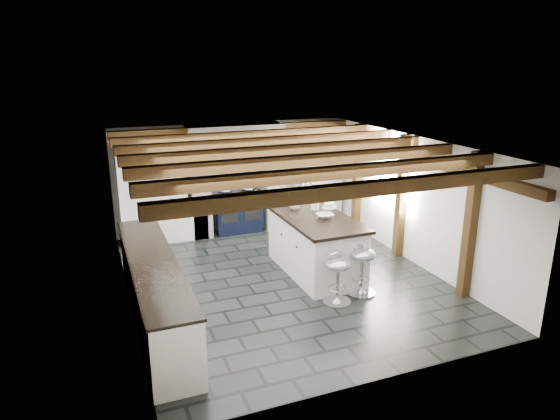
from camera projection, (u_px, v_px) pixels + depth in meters
name	position (u px, v px, depth m)	size (l,w,h in m)	color
ground	(283.00, 279.00, 8.48)	(6.00, 6.00, 0.00)	black
room_shell	(224.00, 201.00, 9.22)	(6.00, 6.03, 6.00)	silver
range_cooker	(237.00, 210.00, 10.73)	(1.00, 0.63, 0.99)	black
kitchen_island	(315.00, 244.00, 8.61)	(1.09, 2.06, 1.36)	white
bar_stool_near	(362.00, 262.00, 7.80)	(0.52, 0.52, 0.85)	silver
bar_stool_far	(337.00, 272.00, 7.51)	(0.46, 0.46, 0.81)	silver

